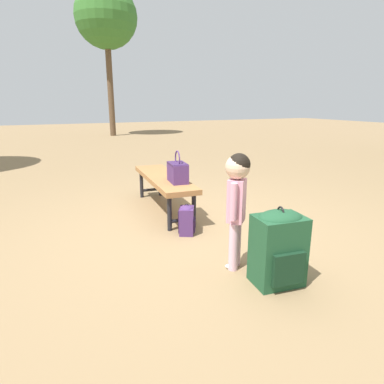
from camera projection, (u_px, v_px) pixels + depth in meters
name	position (u px, v px, depth m)	size (l,w,h in m)	color
ground_plane	(197.00, 233.00, 3.55)	(40.00, 40.00, 0.00)	#8C704C
park_bench	(164.00, 180.00, 4.20)	(1.62, 0.52, 0.45)	#9E6B3D
handbag	(178.00, 171.00, 3.85)	(0.34, 0.22, 0.37)	#4C2D66
child_standing	(237.00, 193.00, 2.65)	(0.20, 0.20, 0.97)	#E5B2C6
backpack_large	(278.00, 246.00, 2.50)	(0.35, 0.39, 0.62)	#1E4C2D
backpack_small	(187.00, 219.00, 3.50)	(0.24, 0.22, 0.33)	#4C2D66
tree_back	(106.00, 18.00, 12.70)	(2.38, 2.38, 5.70)	brown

